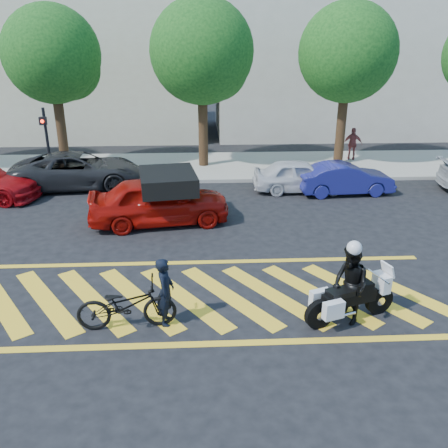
{
  "coord_description": "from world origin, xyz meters",
  "views": [
    {
      "loc": [
        -0.13,
        -10.1,
        6.01
      ],
      "look_at": [
        0.48,
        2.16,
        1.05
      ],
      "focal_mm": 38.0,
      "sensor_mm": 36.0,
      "label": 1
    }
  ],
  "objects_px": {
    "parked_mid_left": "(78,170)",
    "parked_right": "(345,179)",
    "officer_moto": "(350,285)",
    "parked_mid_right": "(300,176)",
    "police_motorcycle": "(349,299)",
    "red_convertible": "(159,201)",
    "bicycle": "(127,305)",
    "officer_bike": "(165,292)"
  },
  "relations": [
    {
      "from": "red_convertible",
      "to": "parked_mid_right",
      "type": "relative_size",
      "value": 1.23
    },
    {
      "from": "red_convertible",
      "to": "parked_right",
      "type": "distance_m",
      "value": 7.69
    },
    {
      "from": "parked_mid_left",
      "to": "parked_right",
      "type": "relative_size",
      "value": 1.4
    },
    {
      "from": "parked_mid_right",
      "to": "parked_right",
      "type": "relative_size",
      "value": 1.01
    },
    {
      "from": "officer_bike",
      "to": "parked_right",
      "type": "relative_size",
      "value": 0.42
    },
    {
      "from": "parked_mid_left",
      "to": "parked_right",
      "type": "bearing_deg",
      "value": -103.06
    },
    {
      "from": "red_convertible",
      "to": "parked_mid_left",
      "type": "xyz_separation_m",
      "value": [
        -3.66,
        4.22,
        -0.06
      ]
    },
    {
      "from": "police_motorcycle",
      "to": "parked_right",
      "type": "distance_m",
      "value": 9.31
    },
    {
      "from": "parked_mid_right",
      "to": "red_convertible",
      "type": "bearing_deg",
      "value": 121.34
    },
    {
      "from": "bicycle",
      "to": "officer_bike",
      "type": "bearing_deg",
      "value": -84.75
    },
    {
      "from": "police_motorcycle",
      "to": "red_convertible",
      "type": "distance_m",
      "value": 7.71
    },
    {
      "from": "officer_bike",
      "to": "bicycle",
      "type": "xyz_separation_m",
      "value": [
        -0.84,
        -0.14,
        -0.23
      ]
    },
    {
      "from": "officer_bike",
      "to": "officer_moto",
      "type": "height_order",
      "value": "officer_moto"
    },
    {
      "from": "parked_mid_right",
      "to": "parked_right",
      "type": "bearing_deg",
      "value": -103.22
    },
    {
      "from": "bicycle",
      "to": "police_motorcycle",
      "type": "bearing_deg",
      "value": -93.83
    },
    {
      "from": "bicycle",
      "to": "red_convertible",
      "type": "height_order",
      "value": "red_convertible"
    },
    {
      "from": "officer_bike",
      "to": "officer_moto",
      "type": "distance_m",
      "value": 4.04
    },
    {
      "from": "officer_bike",
      "to": "police_motorcycle",
      "type": "bearing_deg",
      "value": -86.52
    },
    {
      "from": "officer_bike",
      "to": "red_convertible",
      "type": "bearing_deg",
      "value": 10.77
    },
    {
      "from": "officer_bike",
      "to": "parked_mid_left",
      "type": "distance_m",
      "value": 11.1
    },
    {
      "from": "parked_mid_right",
      "to": "parked_right",
      "type": "distance_m",
      "value": 1.78
    },
    {
      "from": "officer_moto",
      "to": "parked_mid_right",
      "type": "distance_m",
      "value": 9.42
    },
    {
      "from": "parked_right",
      "to": "police_motorcycle",
      "type": "bearing_deg",
      "value": 160.49
    },
    {
      "from": "parked_mid_left",
      "to": "officer_bike",
      "type": "bearing_deg",
      "value": -163.16
    },
    {
      "from": "officer_bike",
      "to": "red_convertible",
      "type": "distance_m",
      "value": 6.06
    },
    {
      "from": "red_convertible",
      "to": "parked_mid_left",
      "type": "relative_size",
      "value": 0.88
    },
    {
      "from": "officer_moto",
      "to": "red_convertible",
      "type": "height_order",
      "value": "officer_moto"
    },
    {
      "from": "parked_right",
      "to": "officer_moto",
      "type": "bearing_deg",
      "value": 160.37
    },
    {
      "from": "officer_bike",
      "to": "bicycle",
      "type": "relative_size",
      "value": 0.74
    },
    {
      "from": "bicycle",
      "to": "police_motorcycle",
      "type": "height_order",
      "value": "bicycle"
    },
    {
      "from": "officer_bike",
      "to": "bicycle",
      "type": "distance_m",
      "value": 0.88
    },
    {
      "from": "parked_mid_right",
      "to": "officer_moto",
      "type": "bearing_deg",
      "value": 175.6
    },
    {
      "from": "bicycle",
      "to": "parked_mid_right",
      "type": "distance_m",
      "value": 10.99
    },
    {
      "from": "officer_bike",
      "to": "red_convertible",
      "type": "height_order",
      "value": "red_convertible"
    },
    {
      "from": "parked_mid_right",
      "to": "parked_right",
      "type": "xyz_separation_m",
      "value": [
        1.73,
        -0.42,
        -0.03
      ]
    },
    {
      "from": "bicycle",
      "to": "parked_right",
      "type": "bearing_deg",
      "value": -43.5
    },
    {
      "from": "officer_moto",
      "to": "parked_mid_left",
      "type": "relative_size",
      "value": 0.34
    },
    {
      "from": "police_motorcycle",
      "to": "parked_mid_right",
      "type": "relative_size",
      "value": 0.58
    },
    {
      "from": "police_motorcycle",
      "to": "red_convertible",
      "type": "bearing_deg",
      "value": 108.2
    },
    {
      "from": "officer_moto",
      "to": "parked_mid_right",
      "type": "bearing_deg",
      "value": 156.26
    },
    {
      "from": "officer_moto",
      "to": "parked_right",
      "type": "relative_size",
      "value": 0.48
    },
    {
      "from": "police_motorcycle",
      "to": "red_convertible",
      "type": "relative_size",
      "value": 0.47
    }
  ]
}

